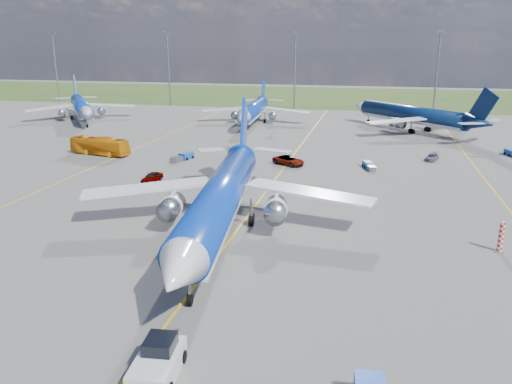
% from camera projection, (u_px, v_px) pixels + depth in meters
% --- Properties ---
extents(ground, '(400.00, 400.00, 0.00)m').
position_uv_depth(ground, '(215.00, 259.00, 46.07)').
color(ground, '#52524F').
rests_on(ground, ground).
extents(grass_strip, '(400.00, 80.00, 0.01)m').
position_uv_depth(grass_strip, '(337.00, 97.00, 185.99)').
color(grass_strip, '#2D4719').
rests_on(grass_strip, ground).
extents(taxiway_lines, '(60.25, 160.00, 0.02)m').
position_uv_depth(taxiway_lines, '(275.00, 182.00, 71.87)').
color(taxiway_lines, gold).
rests_on(taxiway_lines, ground).
extents(floodlight_masts, '(202.20, 0.50, 22.70)m').
position_uv_depth(floodlight_masts, '(364.00, 67.00, 142.90)').
color(floodlight_masts, slate).
rests_on(floodlight_masts, ground).
extents(warning_post, '(0.50, 0.50, 3.00)m').
position_uv_depth(warning_post, '(501.00, 237.00, 47.43)').
color(warning_post, red).
rests_on(warning_post, ground).
extents(bg_jet_nw, '(47.21, 49.17, 10.24)m').
position_uv_depth(bg_jet_nw, '(83.00, 120.00, 129.18)').
color(bg_jet_nw, '#0B34A5').
rests_on(bg_jet_nw, ground).
extents(bg_jet_nnw, '(31.76, 40.16, 9.99)m').
position_uv_depth(bg_jet_nnw, '(254.00, 124.00, 123.27)').
color(bg_jet_nnw, '#0B34A5').
rests_on(bg_jet_nnw, ground).
extents(bg_jet_n, '(50.96, 51.18, 10.74)m').
position_uv_depth(bg_jet_n, '(410.00, 131.00, 113.55)').
color(bg_jet_n, '#081D44').
rests_on(bg_jet_n, ground).
extents(main_airliner, '(39.82, 49.02, 11.77)m').
position_uv_depth(main_airliner, '(222.00, 234.00, 52.31)').
color(main_airliner, '#0B34A5').
rests_on(main_airliner, ground).
extents(pushback_tug, '(2.86, 6.54, 2.18)m').
position_uv_depth(pushback_tug, '(158.00, 362.00, 29.81)').
color(pushback_tug, silver).
rests_on(pushback_tug, ground).
extents(apron_bus, '(11.74, 4.81, 3.19)m').
position_uv_depth(apron_bus, '(100.00, 146.00, 88.85)').
color(apron_bus, orange).
rests_on(apron_bus, ground).
extents(service_car_a, '(2.24, 4.23, 1.37)m').
position_uv_depth(service_car_a, '(152.00, 177.00, 71.68)').
color(service_car_a, '#999999').
rests_on(service_car_a, ground).
extents(service_car_b, '(5.98, 4.91, 1.52)m').
position_uv_depth(service_car_b, '(289.00, 160.00, 81.57)').
color(service_car_b, '#999999').
rests_on(service_car_b, ground).
extents(service_car_c, '(2.93, 4.23, 1.14)m').
position_uv_depth(service_car_c, '(432.00, 157.00, 84.86)').
color(service_car_c, '#999999').
rests_on(service_car_c, ground).
extents(baggage_tug_w, '(2.27, 4.45, 0.97)m').
position_uv_depth(baggage_tug_w, '(369.00, 166.00, 79.25)').
color(baggage_tug_w, '#195D98').
rests_on(baggage_tug_w, ground).
extents(baggage_tug_c, '(2.73, 5.18, 1.12)m').
position_uv_depth(baggage_tug_c, '(183.00, 157.00, 85.01)').
color(baggage_tug_c, '#1A499D').
rests_on(baggage_tug_c, ground).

